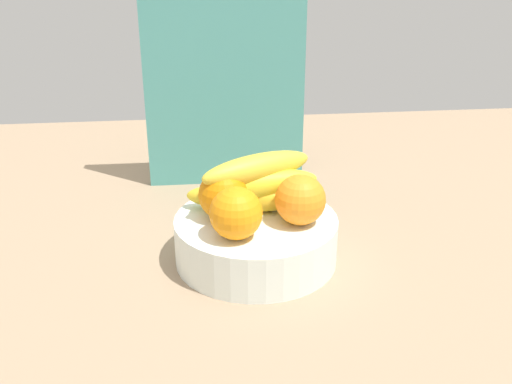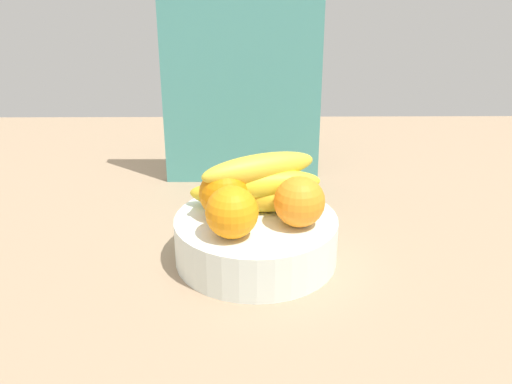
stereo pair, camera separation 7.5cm
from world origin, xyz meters
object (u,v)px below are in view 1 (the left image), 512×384
Objects in this scene: banana_bunch at (254,183)px; cutting_board at (225,86)px; fruit_bowl at (256,239)px; orange_back_left at (224,195)px; orange_center at (268,180)px; orange_front_right at (300,200)px; orange_front_left at (236,213)px.

banana_bunch is 0.53× the size of cutting_board.
fruit_bowl is at bearing -89.84° from banana_bunch.
cutting_board reaches higher than orange_back_left.
orange_center is 3.56cm from banana_bunch.
orange_front_right is at bearing -75.06° from cutting_board.
cutting_board is at bearing 94.91° from banana_bunch.
orange_center is at bearing 32.78° from orange_back_left.
banana_bunch reaches higher than orange_back_left.
orange_front_left reaches higher than fruit_bowl.
orange_back_left is 0.19× the size of cutting_board.
orange_front_right is (5.79, -2.00, 6.70)cm from fruit_bowl.
orange_center is at bearing 65.07° from fruit_bowl.
orange_front_left is 1.00× the size of orange_front_right.
cutting_board is (0.87, 34.25, 8.07)cm from orange_front_left.
fruit_bowl is 8.75cm from orange_center.
cutting_board reaches higher than orange_center.
orange_front_right is at bearing -15.12° from orange_back_left.
banana_bunch reaches higher than fruit_bowl.
cutting_board is (-4.66, 23.98, 8.07)cm from orange_center.
orange_front_left is at bearing -78.24° from orange_back_left.
orange_front_left and orange_center have the same top height.
banana_bunch reaches higher than orange_front_left.
orange_front_right is at bearing -64.32° from orange_center.
orange_front_left is (-3.16, -5.17, 6.70)cm from fruit_bowl.
cutting_board reaches higher than orange_front_right.
orange_front_left is at bearing -118.29° from orange_center.
orange_front_left is at bearing -112.17° from banana_bunch.
orange_back_left is at bearing -157.50° from banana_bunch.
orange_front_right is (8.95, 3.17, 0.00)cm from orange_front_left.
cutting_board is (2.10, 28.33, 8.07)cm from orange_back_left.
orange_back_left is (-4.39, 0.75, 6.70)cm from fruit_bowl.
cutting_board reaches higher than orange_front_left.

